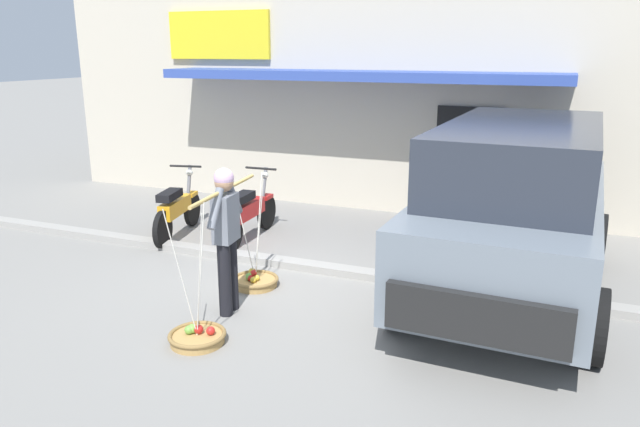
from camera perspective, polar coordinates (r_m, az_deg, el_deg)
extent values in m
plane|color=gray|center=(7.75, -3.64, -6.96)|extent=(90.00, 90.00, 0.00)
cube|color=gray|center=(8.32, -1.54, -4.95)|extent=(20.00, 0.24, 0.10)
cylinder|color=black|center=(7.03, -8.44, -5.73)|extent=(0.15, 0.15, 0.86)
cylinder|color=black|center=(6.88, -9.06, -6.24)|extent=(0.15, 0.15, 0.86)
cube|color=slate|center=(6.73, -8.99, -0.43)|extent=(0.24, 0.36, 0.54)
sphere|color=tan|center=(6.63, -9.13, 2.94)|extent=(0.21, 0.21, 0.21)
sphere|color=#D1A8CC|center=(6.62, -9.15, 3.36)|extent=(0.22, 0.22, 0.22)
cylinder|color=slate|center=(6.90, -8.22, 1.46)|extent=(0.13, 0.35, 0.43)
cylinder|color=slate|center=(6.48, -9.93, 0.46)|extent=(0.13, 0.35, 0.43)
cylinder|color=tan|center=(6.65, -9.10, 2.23)|extent=(0.22, 1.60, 0.04)
cylinder|color=#B2894C|center=(7.78, -6.18, -6.58)|extent=(0.56, 0.56, 0.09)
torus|color=olive|center=(7.76, -6.19, -6.23)|extent=(0.60, 0.60, 0.05)
sphere|color=gold|center=(7.70, -6.04, -6.12)|extent=(0.08, 0.08, 0.08)
sphere|color=gold|center=(7.88, -6.47, -5.53)|extent=(0.10, 0.10, 0.10)
sphere|color=gold|center=(7.64, -6.37, -6.30)|extent=(0.08, 0.08, 0.08)
sphere|color=red|center=(7.70, -6.63, -6.13)|extent=(0.08, 0.08, 0.08)
sphere|color=red|center=(7.72, -6.34, -5.65)|extent=(0.08, 0.08, 0.08)
sphere|color=#6BA53F|center=(7.72, -6.77, -6.00)|extent=(0.10, 0.10, 0.10)
cylinder|color=silver|center=(7.64, -5.88, -1.20)|extent=(0.01, 0.27, 1.36)
cylinder|color=silver|center=(7.53, -7.31, -1.49)|extent=(0.23, 0.14, 1.36)
cylinder|color=silver|center=(7.43, -5.82, -1.69)|extent=(0.23, 0.14, 1.36)
cylinder|color=#B2894C|center=(6.45, -11.61, -11.63)|extent=(0.56, 0.56, 0.09)
torus|color=olive|center=(6.43, -11.63, -11.23)|extent=(0.60, 0.60, 0.05)
sphere|color=#B2201C|center=(6.44, -11.49, -10.77)|extent=(0.10, 0.10, 0.10)
sphere|color=#6EAA41|center=(6.45, -12.38, -10.78)|extent=(0.09, 0.09, 0.09)
sphere|color=#71AF42|center=(6.46, -12.10, -10.70)|extent=(0.10, 0.10, 0.10)
sphere|color=red|center=(6.39, -10.39, -10.94)|extent=(0.09, 0.09, 0.09)
cylinder|color=silver|center=(6.26, -11.31, -5.23)|extent=(0.01, 0.27, 1.36)
cylinder|color=silver|center=(6.17, -13.16, -5.64)|extent=(0.23, 0.14, 1.36)
cylinder|color=silver|center=(6.05, -11.43, -5.97)|extent=(0.23, 0.14, 1.36)
cylinder|color=black|center=(10.50, -12.09, 0.43)|extent=(0.21, 0.58, 0.58)
cylinder|color=black|center=(9.40, -14.76, -1.50)|extent=(0.21, 0.58, 0.58)
cube|color=orange|center=(10.44, -12.17, 1.82)|extent=(0.20, 0.30, 0.06)
cube|color=orange|center=(9.80, -13.65, 0.60)|extent=(0.40, 0.92, 0.24)
cube|color=black|center=(9.58, -14.15, 1.71)|extent=(0.34, 0.60, 0.12)
cylinder|color=slate|center=(10.32, -12.41, 2.38)|extent=(0.13, 0.30, 0.76)
cylinder|color=black|center=(10.17, -12.70, 4.42)|extent=(0.53, 0.16, 0.04)
sphere|color=silver|center=(10.34, -12.33, 3.83)|extent=(0.11, 0.11, 0.11)
cylinder|color=black|center=(10.11, -5.11, 0.15)|extent=(0.11, 0.58, 0.58)
cylinder|color=black|center=(9.05, -8.38, -1.81)|extent=(0.11, 0.58, 0.58)
cube|color=red|center=(10.05, -5.15, 1.58)|extent=(0.15, 0.29, 0.06)
cube|color=red|center=(9.43, -6.96, 0.35)|extent=(0.24, 0.91, 0.24)
cube|color=black|center=(9.22, -7.51, 1.51)|extent=(0.24, 0.57, 0.12)
cylinder|color=slate|center=(9.93, -5.40, 2.17)|extent=(0.07, 0.30, 0.76)
cylinder|color=black|center=(9.78, -5.66, 4.30)|extent=(0.54, 0.06, 0.04)
sphere|color=silver|center=(9.95, -5.25, 3.67)|extent=(0.11, 0.11, 0.11)
cube|color=slate|center=(7.64, 17.93, -1.18)|extent=(2.09, 4.77, 0.96)
cube|color=#282D38|center=(7.60, 18.61, 5.34)|extent=(1.85, 3.73, 0.76)
cube|color=black|center=(5.45, 14.57, -9.66)|extent=(1.62, 0.16, 0.44)
cylinder|color=black|center=(6.40, 24.47, -9.71)|extent=(0.29, 0.77, 0.76)
cylinder|color=black|center=(6.62, 7.74, -7.54)|extent=(0.29, 0.77, 0.76)
cylinder|color=black|center=(9.14, 24.73, -2.34)|extent=(0.29, 0.77, 0.76)
cylinder|color=black|center=(9.30, 13.01, -1.00)|extent=(0.29, 0.77, 0.76)
cube|color=silver|center=(5.57, 14.52, -11.18)|extent=(0.44, 0.03, 0.12)
cube|color=beige|center=(13.47, 7.43, 11.71)|extent=(13.00, 5.00, 4.20)
cube|color=#334CA3|center=(10.58, 3.16, 12.99)|extent=(7.15, 1.00, 0.16)
cube|color=yellow|center=(12.24, -9.65, 16.42)|extent=(2.20, 0.08, 0.90)
cube|color=black|center=(10.75, 13.79, 4.56)|extent=(1.10, 0.06, 2.00)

